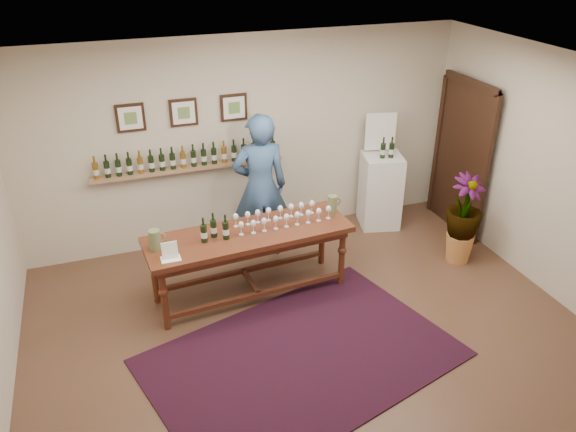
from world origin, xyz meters
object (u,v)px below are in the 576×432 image
object	(u,v)px
tasting_table	(249,242)
display_pedestal	(380,191)
person	(260,187)
potted_plant	(463,219)

from	to	relation	value
tasting_table	display_pedestal	size ratio (longest dim) A/B	2.25
tasting_table	display_pedestal	distance (m)	2.52
tasting_table	display_pedestal	world-z (taller)	display_pedestal
tasting_table	person	world-z (taller)	person
tasting_table	person	distance (m)	0.98
tasting_table	person	size ratio (longest dim) A/B	1.24
display_pedestal	potted_plant	xyz separation A→B (m)	(0.52, -1.27, 0.07)
potted_plant	person	world-z (taller)	person
tasting_table	potted_plant	distance (m)	2.81
tasting_table	person	xyz separation A→B (m)	(0.40, 0.85, 0.26)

